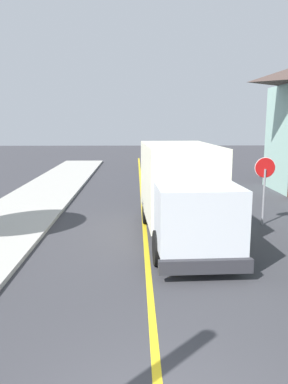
% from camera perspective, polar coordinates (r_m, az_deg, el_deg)
% --- Properties ---
extents(centre_line_yellow, '(0.16, 56.00, 0.01)m').
position_cam_1_polar(centre_line_yellow, '(14.85, 0.08, -5.25)').
color(centre_line_yellow, gold).
rests_on(centre_line_yellow, ground).
extents(box_truck, '(2.74, 7.29, 3.20)m').
position_cam_1_polar(box_truck, '(13.30, 5.56, 0.63)').
color(box_truck, '#F2EDCC').
rests_on(box_truck, ground).
extents(parked_car_near, '(2.02, 4.48, 1.67)m').
position_cam_1_polar(parked_car_near, '(20.96, 4.78, 1.54)').
color(parked_car_near, '#4C564C').
rests_on(parked_car_near, ground).
extents(parked_car_mid, '(1.90, 4.44, 1.67)m').
position_cam_1_polar(parked_car_mid, '(26.88, 3.94, 3.51)').
color(parked_car_mid, '#2D4793').
rests_on(parked_car_mid, ground).
extents(parked_car_far, '(1.81, 4.40, 1.67)m').
position_cam_1_polar(parked_car_far, '(34.10, 3.58, 4.98)').
color(parked_car_far, black).
rests_on(parked_car_far, ground).
extents(stop_sign, '(0.80, 0.10, 2.65)m').
position_cam_1_polar(stop_sign, '(15.63, 17.35, 2.00)').
color(stop_sign, gray).
rests_on(stop_sign, ground).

